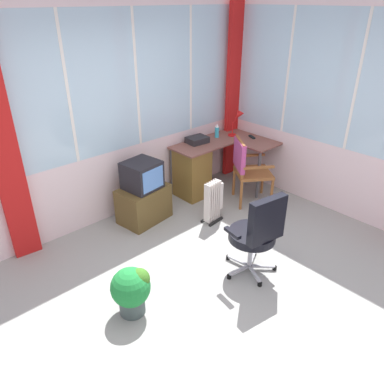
# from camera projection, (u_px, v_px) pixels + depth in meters

# --- Properties ---
(ground) EXTENTS (5.58, 4.92, 0.06)m
(ground) POSITION_uv_depth(u_px,v_px,m) (220.00, 286.00, 3.92)
(ground) COLOR #979792
(north_window_panel) EXTENTS (4.58, 0.07, 2.76)m
(north_window_panel) POSITION_uv_depth(u_px,v_px,m) (106.00, 116.00, 4.56)
(north_window_panel) COLOR silver
(north_window_panel) RESTS_ON ground
(east_window_panel) EXTENTS (0.07, 3.92, 2.76)m
(east_window_panel) POSITION_uv_depth(u_px,v_px,m) (352.00, 114.00, 4.65)
(east_window_panel) COLOR silver
(east_window_panel) RESTS_ON ground
(curtain_north_left) EXTENTS (0.30, 0.10, 2.66)m
(curtain_north_left) POSITION_uv_depth(u_px,v_px,m) (3.00, 146.00, 3.77)
(curtain_north_left) COLOR red
(curtain_north_left) RESTS_ON ground
(curtain_corner) EXTENTS (0.29, 0.07, 2.66)m
(curtain_corner) POSITION_uv_depth(u_px,v_px,m) (234.00, 94.00, 5.81)
(curtain_corner) COLOR red
(curtain_corner) RESTS_ON ground
(desk) EXTENTS (1.38, 1.02, 0.76)m
(desk) POSITION_uv_depth(u_px,v_px,m) (197.00, 168.00, 5.51)
(desk) COLOR brown
(desk) RESTS_ON ground
(desk_lamp) EXTENTS (0.24, 0.21, 0.41)m
(desk_lamp) POSITION_uv_depth(u_px,v_px,m) (239.00, 119.00, 5.68)
(desk_lamp) COLOR red
(desk_lamp) RESTS_ON desk
(tv_remote) EXTENTS (0.10, 0.15, 0.02)m
(tv_remote) POSITION_uv_depth(u_px,v_px,m) (252.00, 137.00, 5.70)
(tv_remote) COLOR black
(tv_remote) RESTS_ON desk
(spray_bottle) EXTENTS (0.06, 0.06, 0.22)m
(spray_bottle) POSITION_uv_depth(u_px,v_px,m) (217.00, 131.00, 5.68)
(spray_bottle) COLOR #38B8D3
(spray_bottle) RESTS_ON desk
(paper_tray) EXTENTS (0.32, 0.26, 0.09)m
(paper_tray) POSITION_uv_depth(u_px,v_px,m) (197.00, 140.00, 5.49)
(paper_tray) COLOR #262427
(paper_tray) RESTS_ON desk
(wooden_armchair) EXTENTS (0.67, 0.67, 0.95)m
(wooden_armchair) POSITION_uv_depth(u_px,v_px,m) (245.00, 164.00, 5.21)
(wooden_armchair) COLOR brown
(wooden_armchair) RESTS_ON ground
(office_chair) EXTENTS (0.62, 0.57, 0.97)m
(office_chair) POSITION_uv_depth(u_px,v_px,m) (258.00, 231.00, 3.81)
(office_chair) COLOR #B7B7BF
(office_chair) RESTS_ON ground
(tv_on_stand) EXTENTS (0.69, 0.52, 0.84)m
(tv_on_stand) POSITION_uv_depth(u_px,v_px,m) (143.00, 195.00, 4.87)
(tv_on_stand) COLOR brown
(tv_on_stand) RESTS_ON ground
(space_heater) EXTENTS (0.32, 0.20, 0.57)m
(space_heater) POSITION_uv_depth(u_px,v_px,m) (214.00, 201.00, 4.89)
(space_heater) COLOR silver
(space_heater) RESTS_ON ground
(potted_plant) EXTENTS (0.37, 0.37, 0.49)m
(potted_plant) POSITION_uv_depth(u_px,v_px,m) (132.00, 289.00, 3.44)
(potted_plant) COLOR #404E4D
(potted_plant) RESTS_ON ground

